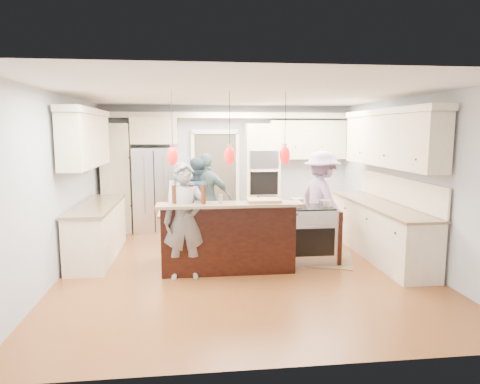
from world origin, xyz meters
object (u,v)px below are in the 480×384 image
object	(u,v)px
kitchen_island	(227,236)
person_bar_end	(185,221)
island_range	(311,234)
person_far_left	(196,200)
refrigerator	(156,190)

from	to	relation	value
kitchen_island	person_bar_end	size ratio (longest dim) A/B	1.23
island_range	person_bar_end	bearing A→B (deg)	-163.82
kitchen_island	person_far_left	distance (m)	1.63
refrigerator	kitchen_island	xyz separation A→B (m)	(1.30, -2.57, -0.41)
refrigerator	island_range	bearing A→B (deg)	-42.59
kitchen_island	person_bar_end	xyz separation A→B (m)	(-0.65, -0.52, 0.37)
island_range	person_bar_end	xyz separation A→B (m)	(-2.06, -0.60, 0.40)
person_bar_end	person_far_left	distance (m)	2.06
person_bar_end	person_far_left	xyz separation A→B (m)	(0.20, 2.05, -0.03)
refrigerator	island_range	size ratio (longest dim) A/B	1.96
refrigerator	person_far_left	bearing A→B (deg)	-50.80
refrigerator	person_bar_end	xyz separation A→B (m)	(0.65, -3.09, -0.05)
island_range	person_far_left	distance (m)	2.39
refrigerator	person_far_left	distance (m)	1.34
refrigerator	person_far_left	size ratio (longest dim) A/B	1.10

